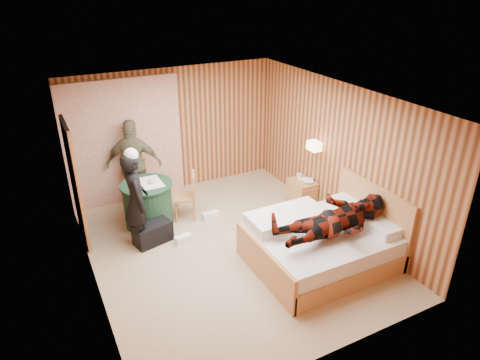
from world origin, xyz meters
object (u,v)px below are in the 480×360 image
man_at_table (134,164)px  woman_standing (136,200)px  wall_lamp (314,146)px  man_on_bed (337,212)px  nightstand (302,193)px  duffel_bag (153,233)px  bed (322,243)px  chair_far (137,181)px  round_table (148,203)px  chair_near (189,192)px

man_at_table → woman_standing: bearing=100.2°
wall_lamp → man_on_bed: size_ratio=0.15×
nightstand → duffel_bag: 2.94m
woman_standing → man_at_table: 1.36m
woman_standing → duffel_bag: bearing=-103.5°
wall_lamp → bed: (-0.80, -1.41, -0.98)m
woman_standing → man_on_bed: man_on_bed is taller
duffel_bag → woman_standing: bearing=150.3°
chair_far → woman_standing: (-0.32, -1.28, 0.27)m
bed → chair_far: size_ratio=2.23×
man_on_bed → round_table: bearing=129.3°
duffel_bag → woman_standing: size_ratio=0.38×
bed → man_on_bed: bearing=-83.0°
chair_near → round_table: bearing=-78.8°
chair_far → man_on_bed: (2.08, -3.26, 0.45)m
bed → chair_near: 2.57m
wall_lamp → bed: bearing=-119.5°
duffel_bag → man_on_bed: man_on_bed is taller
bed → round_table: bearing=131.6°
nightstand → chair_near: chair_near is taller
round_table → man_at_table: man_at_table is taller
chair_near → man_at_table: (-0.72, 0.88, 0.35)m
chair_near → man_on_bed: (1.36, -2.42, 0.48)m
nightstand → chair_near: (-2.09, 0.56, 0.24)m
nightstand → woman_standing: bearing=177.8°
round_table → chair_far: chair_far is taller
woman_standing → wall_lamp: bearing=-93.3°
chair_far → chair_near: 1.10m
chair_near → duffel_bag: size_ratio=1.43×
nightstand → man_on_bed: bearing=-111.4°
man_on_bed → man_at_table: bearing=122.3°
man_at_table → duffel_bag: bearing=108.6°
wall_lamp → round_table: size_ratio=0.29×
man_at_table → round_table: bearing=113.7°
wall_lamp → duffel_bag: 3.20m
wall_lamp → duffel_bag: (-2.98, 0.28, -1.13)m
wall_lamp → chair_far: 3.36m
nightstand → man_on_bed: size_ratio=0.31×
bed → wall_lamp: bearing=60.5°
bed → round_table: bed is taller
round_table → chair_near: 0.74m
chair_far → man_at_table: size_ratio=0.54×
bed → duffel_bag: 2.76m
duffel_bag → man_on_bed: bearing=-54.6°
woman_standing → man_on_bed: 3.12m
nightstand → man_at_table: bearing=152.9°
wall_lamp → chair_near: wall_lamp is taller
woman_standing → man_on_bed: size_ratio=0.92×
wall_lamp → round_table: 3.13m
man_on_bed → chair_far: bearing=122.6°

